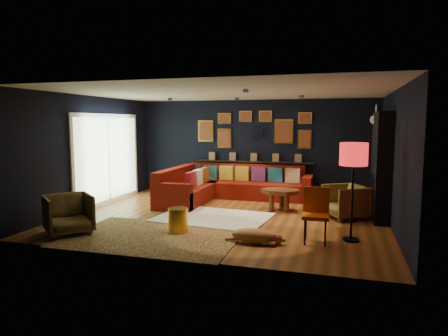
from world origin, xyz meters
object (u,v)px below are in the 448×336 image
(pouf, at_px, (180,198))
(armchair_right, at_px, (346,200))
(sectional, at_px, (223,187))
(gold_stool, at_px, (178,220))
(orange_chair, at_px, (316,210))
(floor_lamp, at_px, (354,159))
(dog, at_px, (254,233))
(coffee_table, at_px, (280,193))
(armchair_left, at_px, (68,212))

(pouf, relative_size, armchair_right, 0.73)
(armchair_right, bearing_deg, sectional, -142.53)
(pouf, distance_m, armchair_right, 3.72)
(armchair_right, bearing_deg, gold_stool, -86.23)
(armchair_right, xyz_separation_m, orange_chair, (-0.49, -1.87, 0.15))
(pouf, xyz_separation_m, floor_lamp, (3.80, -1.62, 1.18))
(sectional, height_order, armchair_right, sectional)
(pouf, height_order, dog, pouf)
(pouf, bearing_deg, orange_chair, -29.71)
(sectional, xyz_separation_m, coffee_table, (1.61, -0.88, 0.07))
(armchair_left, bearing_deg, armchair_right, -20.18)
(coffee_table, distance_m, armchair_left, 4.48)
(sectional, height_order, gold_stool, sectional)
(floor_lamp, bearing_deg, armchair_right, 92.95)
(floor_lamp, bearing_deg, sectional, 137.50)
(sectional, distance_m, gold_stool, 3.22)
(sectional, bearing_deg, orange_chair, -50.46)
(armchair_right, bearing_deg, pouf, -120.34)
(pouf, bearing_deg, gold_stool, -67.99)
(pouf, relative_size, orange_chair, 0.62)
(armchair_left, bearing_deg, floor_lamp, -37.58)
(sectional, bearing_deg, armchair_left, -114.15)
(coffee_table, relative_size, gold_stool, 2.14)
(orange_chair, xyz_separation_m, dog, (-0.97, -0.38, -0.36))
(sectional, height_order, armchair_left, sectional)
(sectional, xyz_separation_m, gold_stool, (0.11, -3.22, -0.10))
(armchair_left, distance_m, armchair_right, 5.45)
(pouf, relative_size, floor_lamp, 0.34)
(orange_chair, bearing_deg, dog, -160.87)
(sectional, relative_size, pouf, 6.01)
(armchair_left, height_order, armchair_right, armchair_left)
(pouf, bearing_deg, floor_lamp, -23.05)
(coffee_table, xyz_separation_m, armchair_right, (1.42, -0.33, -0.01))
(pouf, bearing_deg, armchair_left, -111.73)
(sectional, bearing_deg, armchair_right, -21.75)
(sectional, relative_size, dog, 3.37)
(armchair_left, bearing_deg, pouf, 18.98)
(coffee_table, distance_m, pouf, 2.33)
(pouf, xyz_separation_m, dog, (2.25, -2.22, -0.04))
(armchair_right, height_order, gold_stool, armchair_right)
(coffee_table, relative_size, orange_chair, 1.05)
(coffee_table, bearing_deg, orange_chair, -67.13)
(sectional, distance_m, coffee_table, 1.84)
(sectional, distance_m, orange_chair, 4.00)
(armchair_right, xyz_separation_m, dog, (-1.46, -2.25, -0.21))
(pouf, height_order, orange_chair, orange_chair)
(pouf, relative_size, gold_stool, 1.27)
(armchair_left, bearing_deg, sectional, 16.56)
(coffee_table, bearing_deg, armchair_left, -138.33)
(dog, bearing_deg, gold_stool, 169.42)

